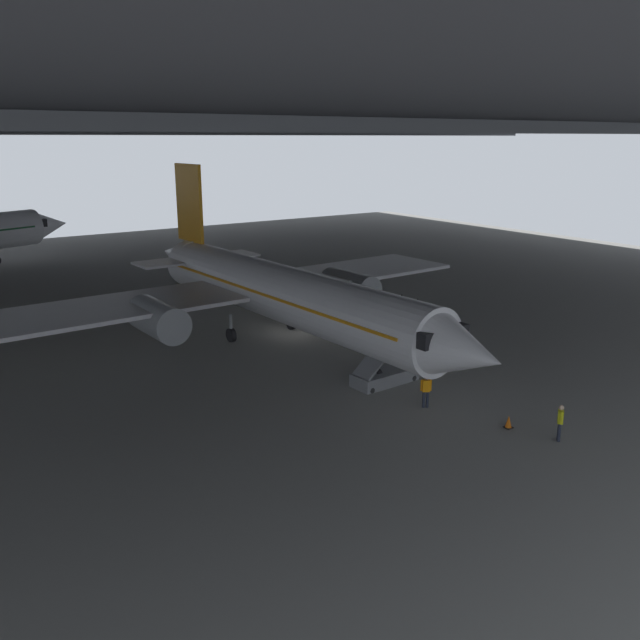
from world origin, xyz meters
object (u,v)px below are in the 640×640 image
crew_worker_near_nose (560,420)px  baggage_tug (272,294)px  airplane_main (277,292)px  crew_worker_by_stairs (426,389)px  traffic_cone_orange (509,422)px  boarding_stairs (386,370)px

crew_worker_near_nose → baggage_tug: crew_worker_near_nose is taller
airplane_main → crew_worker_by_stairs: 13.44m
crew_worker_near_nose → crew_worker_by_stairs: bearing=110.7°
airplane_main → crew_worker_near_nose: (2.69, -19.20, -2.40)m
crew_worker_by_stairs → airplane_main: bearing=91.9°
traffic_cone_orange → baggage_tug: baggage_tug is taller
boarding_stairs → baggage_tug: boarding_stairs is taller
boarding_stairs → crew_worker_near_nose: bearing=-80.0°
boarding_stairs → crew_worker_near_nose: boarding_stairs is taller
crew_worker_near_nose → baggage_tug: (2.80, 29.25, -0.41)m
crew_worker_near_nose → traffic_cone_orange: crew_worker_near_nose is taller
boarding_stairs → crew_worker_near_nose: size_ratio=2.74×
crew_worker_by_stairs → baggage_tug: crew_worker_by_stairs is taller
crew_worker_near_nose → boarding_stairs: bearing=100.0°
airplane_main → baggage_tug: airplane_main is taller
boarding_stairs → crew_worker_near_nose: (1.70, -9.68, 0.22)m
airplane_main → crew_worker_by_stairs: bearing=-88.1°
airplane_main → crew_worker_by_stairs: airplane_main is taller
boarding_stairs → crew_worker_near_nose: 9.83m
baggage_tug → traffic_cone_orange: bearing=-97.5°
crew_worker_near_nose → crew_worker_by_stairs: size_ratio=1.00×
crew_worker_by_stairs → traffic_cone_orange: (1.49, -3.87, -0.65)m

